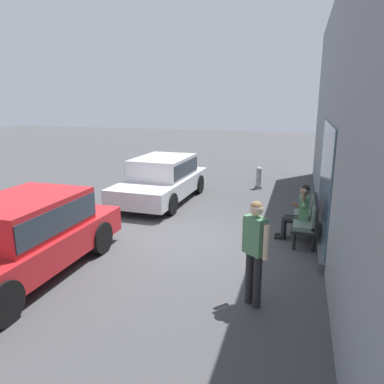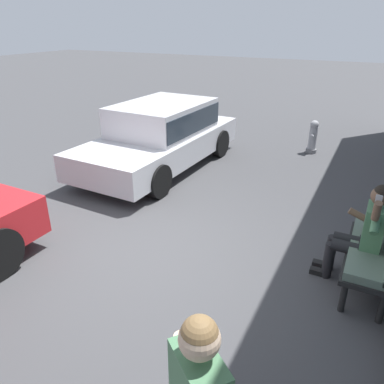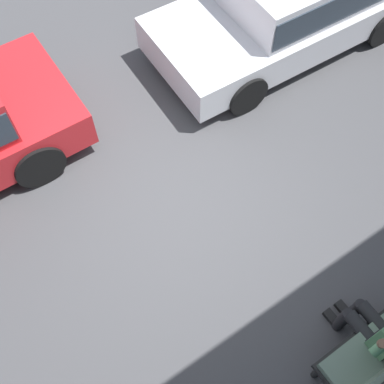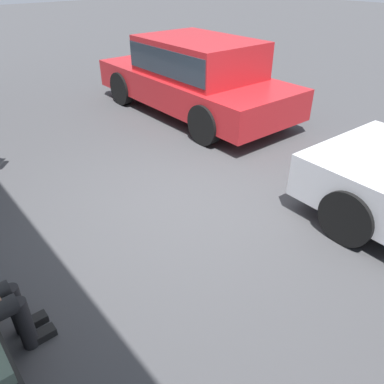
{
  "view_description": "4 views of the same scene",
  "coord_description": "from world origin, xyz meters",
  "px_view_note": "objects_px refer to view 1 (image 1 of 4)",
  "views": [
    {
      "loc": [
        7.89,
        2.6,
        3.23
      ],
      "look_at": [
        -0.72,
        0.1,
        0.97
      ],
      "focal_mm": 35.0,
      "sensor_mm": 36.0,
      "label": 1
    },
    {
      "loc": [
        3.64,
        2.6,
        2.99
      ],
      "look_at": [
        -0.35,
        0.57,
        0.93
      ],
      "focal_mm": 35.0,
      "sensor_mm": 36.0,
      "label": 2
    },
    {
      "loc": [
        1.54,
        2.6,
        5.55
      ],
      "look_at": [
        0.07,
        0.43,
        1.01
      ],
      "focal_mm": 45.0,
      "sensor_mm": 36.0,
      "label": 3
    },
    {
      "loc": [
        -3.14,
        2.6,
        2.64
      ],
      "look_at": [
        -0.81,
        0.66,
        0.79
      ],
      "focal_mm": 35.0,
      "sensor_mm": 36.0,
      "label": 4
    }
  ],
  "objects_px": {
    "bench": "(309,218)",
    "parked_car_mid": "(22,234)",
    "pedestrian_standing": "(255,245)",
    "fire_hydrant": "(259,178)",
    "person_on_phone": "(299,211)",
    "parked_car_near": "(162,177)"
  },
  "relations": [
    {
      "from": "bench",
      "to": "parked_car_mid",
      "type": "distance_m",
      "value": 6.06
    },
    {
      "from": "pedestrian_standing",
      "to": "fire_hydrant",
      "type": "distance_m",
      "value": 8.09
    },
    {
      "from": "bench",
      "to": "person_on_phone",
      "type": "xyz_separation_m",
      "value": [
        -0.01,
        -0.22,
        0.13
      ]
    },
    {
      "from": "parked_car_mid",
      "to": "pedestrian_standing",
      "type": "xyz_separation_m",
      "value": [
        -0.1,
        4.24,
        0.22
      ]
    },
    {
      "from": "pedestrian_standing",
      "to": "fire_hydrant",
      "type": "bearing_deg",
      "value": -174.25
    },
    {
      "from": "person_on_phone",
      "to": "parked_car_near",
      "type": "relative_size",
      "value": 0.31
    },
    {
      "from": "parked_car_near",
      "to": "fire_hydrant",
      "type": "height_order",
      "value": "parked_car_near"
    },
    {
      "from": "fire_hydrant",
      "to": "bench",
      "type": "bearing_deg",
      "value": 18.97
    },
    {
      "from": "parked_car_near",
      "to": "parked_car_mid",
      "type": "bearing_deg",
      "value": -6.28
    },
    {
      "from": "parked_car_near",
      "to": "person_on_phone",
      "type": "bearing_deg",
      "value": 60.64
    },
    {
      "from": "parked_car_near",
      "to": "fire_hydrant",
      "type": "relative_size",
      "value": 5.32
    },
    {
      "from": "parked_car_near",
      "to": "pedestrian_standing",
      "type": "bearing_deg",
      "value": 33.07
    },
    {
      "from": "parked_car_near",
      "to": "bench",
      "type": "bearing_deg",
      "value": 61.78
    },
    {
      "from": "person_on_phone",
      "to": "bench",
      "type": "bearing_deg",
      "value": 87.89
    },
    {
      "from": "bench",
      "to": "fire_hydrant",
      "type": "height_order",
      "value": "bench"
    },
    {
      "from": "parked_car_mid",
      "to": "pedestrian_standing",
      "type": "height_order",
      "value": "pedestrian_standing"
    },
    {
      "from": "bench",
      "to": "parked_car_near",
      "type": "xyz_separation_m",
      "value": [
        -2.41,
        -4.49,
        0.2
      ]
    },
    {
      "from": "parked_car_mid",
      "to": "pedestrian_standing",
      "type": "bearing_deg",
      "value": 91.34
    },
    {
      "from": "parked_car_near",
      "to": "fire_hydrant",
      "type": "bearing_deg",
      "value": 131.28
    },
    {
      "from": "person_on_phone",
      "to": "fire_hydrant",
      "type": "distance_m",
      "value": 5.09
    },
    {
      "from": "parked_car_mid",
      "to": "fire_hydrant",
      "type": "bearing_deg",
      "value": 157.09
    },
    {
      "from": "pedestrian_standing",
      "to": "person_on_phone",
      "type": "bearing_deg",
      "value": 168.44
    }
  ]
}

